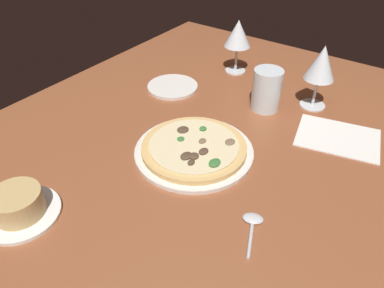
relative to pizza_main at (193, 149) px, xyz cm
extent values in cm
cube|color=brown|center=(-1.23, -0.20, -3.21)|extent=(150.00, 110.00, 4.00)
cylinder|color=silver|center=(0.02, 0.04, -0.71)|extent=(28.01, 28.01, 1.00)
cylinder|color=tan|center=(0.02, 0.04, 0.39)|extent=(24.72, 24.72, 1.20)
cylinder|color=beige|center=(0.02, 0.04, 1.19)|extent=(21.07, 21.07, 0.40)
ellipsoid|color=#387033|center=(-0.33, 3.40, 1.62)|extent=(1.85, 1.70, 0.45)
ellipsoid|color=#4C3828|center=(-4.80, -1.49, 1.71)|extent=(3.08, 2.37, 0.64)
ellipsoid|color=#4C3828|center=(-6.05, -3.74, 1.79)|extent=(1.96, 1.38, 0.79)
ellipsoid|color=#4C3828|center=(-3.90, -2.92, 1.77)|extent=(2.37, 2.23, 0.75)
ellipsoid|color=#4C3828|center=(3.04, 5.26, 1.63)|extent=(3.07, 2.74, 0.46)
ellipsoid|color=#4C3828|center=(-1.33, -3.72, 1.75)|extent=(2.58, 1.97, 0.71)
ellipsoid|color=#387033|center=(6.16, 1.45, 1.71)|extent=(1.88, 1.72, 0.64)
ellipsoid|color=brown|center=(5.46, -6.69, 1.61)|extent=(2.64, 2.27, 0.43)
ellipsoid|color=brown|center=(1.98, -1.25, 1.66)|extent=(2.03, 1.63, 0.54)
ellipsoid|color=#387033|center=(-3.18, -7.94, 1.75)|extent=(3.13, 2.36, 0.72)
cylinder|color=white|center=(-35.25, 15.95, -0.81)|extent=(15.08, 15.08, 0.80)
cylinder|color=tan|center=(-35.25, 15.95, 2.05)|extent=(9.69, 9.69, 4.91)
cylinder|color=silver|center=(37.03, -15.05, -1.01)|extent=(7.03, 7.03, 0.40)
cylinder|color=silver|center=(37.03, -15.05, 3.25)|extent=(0.80, 0.80, 8.11)
cone|color=silver|center=(37.03, -15.05, 11.95)|extent=(8.12, 8.12, 9.29)
cone|color=maroon|center=(37.03, -15.05, 8.95)|extent=(2.60, 2.60, 3.30)
cylinder|color=silver|center=(43.48, 13.80, -1.01)|extent=(6.60, 6.60, 0.40)
cylinder|color=silver|center=(43.48, 13.80, 3.34)|extent=(0.80, 0.80, 8.29)
cone|color=silver|center=(43.48, 13.80, 11.60)|extent=(8.39, 8.39, 8.24)
cone|color=#5B0F19|center=(43.48, 13.80, 9.51)|extent=(3.72, 3.72, 4.06)
cylinder|color=silver|center=(28.03, -4.53, 4.56)|extent=(7.90, 7.90, 11.52)
cylinder|color=silver|center=(28.03, -4.53, 2.08)|extent=(7.27, 7.27, 6.58)
cylinder|color=silver|center=(22.28, 23.51, -0.76)|extent=(15.30, 15.30, 0.90)
cube|color=white|center=(25.78, -25.97, -1.06)|extent=(18.90, 22.46, 0.30)
ellipsoid|color=silver|center=(-10.35, -21.35, -0.71)|extent=(4.13, 4.77, 1.00)
cylinder|color=silver|center=(-14.51, -23.09, -0.86)|extent=(8.59, 4.13, 0.70)
camera|label=1|loc=(-55.81, -39.44, 53.19)|focal=34.51mm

